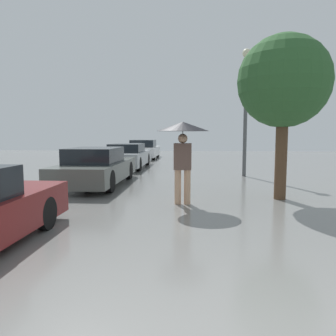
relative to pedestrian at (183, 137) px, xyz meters
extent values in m
cylinder|color=tan|center=(-0.11, 0.00, -1.18)|extent=(0.15, 0.15, 0.82)
cylinder|color=tan|center=(0.11, 0.00, -1.18)|extent=(0.15, 0.15, 0.82)
cube|color=brown|center=(0.00, 0.00, -0.46)|extent=(0.41, 0.24, 0.62)
sphere|color=tan|center=(0.00, 0.00, -0.05)|extent=(0.22, 0.22, 0.22)
cylinder|color=#515456|center=(0.00, 0.00, -0.20)|extent=(0.02, 0.02, 0.65)
cone|color=black|center=(0.00, 0.00, 0.23)|extent=(1.22, 1.22, 0.21)
cylinder|color=black|center=(-2.31, -2.25, -1.31)|extent=(0.18, 0.57, 0.57)
cube|color=#4C514C|center=(-2.86, 2.76, -1.13)|extent=(1.72, 4.55, 0.57)
cube|color=black|center=(-2.86, 2.54, -0.61)|extent=(1.46, 2.05, 0.47)
cylinder|color=black|center=(-3.64, 4.17, -1.27)|extent=(0.18, 0.65, 0.65)
cylinder|color=black|center=(-2.09, 4.17, -1.27)|extent=(0.18, 0.65, 0.65)
cylinder|color=black|center=(-3.64, 1.35, -1.27)|extent=(0.18, 0.65, 0.65)
cylinder|color=black|center=(-2.09, 1.35, -1.27)|extent=(0.18, 0.65, 0.65)
cube|color=#9EA3A8|center=(-2.92, 8.23, -1.11)|extent=(1.71, 4.55, 0.62)
cube|color=black|center=(-2.92, 8.01, -0.61)|extent=(1.45, 2.05, 0.40)
cylinder|color=black|center=(-3.69, 9.65, -1.28)|extent=(0.18, 0.62, 0.62)
cylinder|color=black|center=(-2.15, 9.65, -1.28)|extent=(0.18, 0.62, 0.62)
cylinder|color=black|center=(-3.69, 6.82, -1.28)|extent=(0.18, 0.62, 0.62)
cylinder|color=black|center=(-2.15, 6.82, -1.28)|extent=(0.18, 0.62, 0.62)
cube|color=silver|center=(-3.05, 14.52, -1.12)|extent=(1.83, 4.17, 0.62)
cube|color=black|center=(-3.05, 14.31, -0.58)|extent=(1.55, 1.88, 0.48)
cylinder|color=black|center=(-3.87, 15.81, -1.30)|extent=(0.18, 0.58, 0.58)
cylinder|color=black|center=(-2.23, 15.81, -1.30)|extent=(0.18, 0.58, 0.58)
cylinder|color=black|center=(-3.87, 13.22, -1.30)|extent=(0.18, 0.58, 0.58)
cylinder|color=black|center=(-2.23, 13.22, -1.30)|extent=(0.18, 0.58, 0.58)
cylinder|color=brown|center=(2.46, 0.79, -0.43)|extent=(0.29, 0.29, 2.32)
sphere|color=#2D5B2D|center=(2.46, 0.79, 1.35)|extent=(2.27, 2.27, 2.27)
cylinder|color=#515456|center=(2.27, 5.33, 0.71)|extent=(0.14, 0.14, 4.60)
sphere|color=beige|center=(2.27, 5.33, 3.11)|extent=(0.34, 0.34, 0.34)
camera|label=1|loc=(0.21, -7.62, 0.06)|focal=35.00mm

